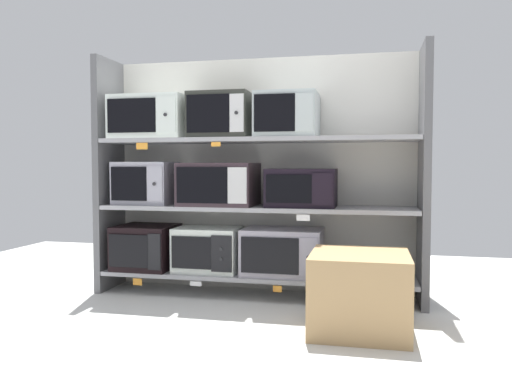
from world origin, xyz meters
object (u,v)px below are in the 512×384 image
object	(u,v)px
microwave_1	(208,249)
microwave_8	(287,115)
microwave_2	(282,251)
microwave_3	(146,183)
microwave_6	(153,118)
microwave_4	(219,184)
microwave_5	(302,188)
microwave_0	(146,247)
microwave_7	(222,116)
shipping_carton	(360,292)

from	to	relation	value
microwave_1	microwave_8	world-z (taller)	microwave_8
microwave_2	microwave_3	xyz separation A→B (m)	(-1.04, -0.00, 0.48)
microwave_6	microwave_8	distance (m)	1.01
microwave_1	microwave_2	world-z (taller)	microwave_2
microwave_4	microwave_5	distance (m)	0.60
microwave_2	microwave_3	size ratio (longest dim) A/B	1.32
microwave_1	microwave_6	xyz separation A→B (m)	(-0.42, -0.00, 0.97)
microwave_0	microwave_7	size ratio (longest dim) A/B	0.99
microwave_0	microwave_8	xyz separation A→B (m)	(1.07, -0.00, 0.96)
microwave_2	microwave_0	bearing A→B (deg)	179.99
microwave_6	shipping_carton	distance (m)	1.97
microwave_4	microwave_6	size ratio (longest dim) A/B	0.97
microwave_0	microwave_4	xyz separation A→B (m)	(0.57, -0.00, 0.48)
microwave_6	microwave_8	size ratio (longest dim) A/B	1.29
microwave_0	microwave_4	distance (m)	0.75
microwave_4	microwave_7	distance (m)	0.49
microwave_2	microwave_3	bearing A→B (deg)	-180.00
microwave_3	microwave_4	distance (m)	0.57
microwave_7	microwave_0	bearing A→B (deg)	179.96
microwave_1	microwave_6	distance (m)	1.06
microwave_0	microwave_3	xyz separation A→B (m)	(-0.00, -0.00, 0.48)
microwave_3	microwave_5	distance (m)	1.18
microwave_1	microwave_6	world-z (taller)	microwave_6
microwave_0	shipping_carton	world-z (taller)	microwave_0
microwave_0	microwave_3	bearing A→B (deg)	-137.65
microwave_0	shipping_carton	xyz separation A→B (m)	(1.59, -0.65, -0.10)
microwave_2	microwave_8	bearing A→B (deg)	-0.24
shipping_carton	microwave_7	bearing A→B (deg)	146.87
microwave_8	microwave_7	bearing A→B (deg)	-179.99
microwave_3	shipping_carton	xyz separation A→B (m)	(1.59, -0.65, -0.58)
microwave_3	microwave_8	xyz separation A→B (m)	(1.07, -0.00, 0.48)
microwave_3	microwave_6	size ratio (longest dim) A/B	0.77
microwave_6	microwave_4	bearing A→B (deg)	-0.02
microwave_5	microwave_7	distance (m)	0.77
microwave_6	microwave_7	xyz separation A→B (m)	(0.54, -0.00, 0.00)
microwave_4	microwave_7	size ratio (longest dim) A/B	1.24
microwave_6	microwave_7	size ratio (longest dim) A/B	1.27
microwave_2	microwave_8	size ratio (longest dim) A/B	1.32
microwave_7	microwave_6	bearing A→B (deg)	179.98
microwave_0	microwave_5	world-z (taller)	microwave_5
microwave_1	microwave_5	bearing A→B (deg)	0.00
microwave_0	microwave_1	distance (m)	0.49
microwave_7	microwave_8	size ratio (longest dim) A/B	1.02
microwave_2	microwave_8	world-z (taller)	microwave_8
microwave_4	shipping_carton	bearing A→B (deg)	-32.48
microwave_0	microwave_3	distance (m)	0.48
microwave_3	microwave_2	bearing A→B (deg)	0.00
microwave_3	microwave_7	bearing A→B (deg)	-0.02
microwave_5	microwave_6	bearing A→B (deg)	-179.99
microwave_4	microwave_8	xyz separation A→B (m)	(0.50, 0.00, 0.49)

